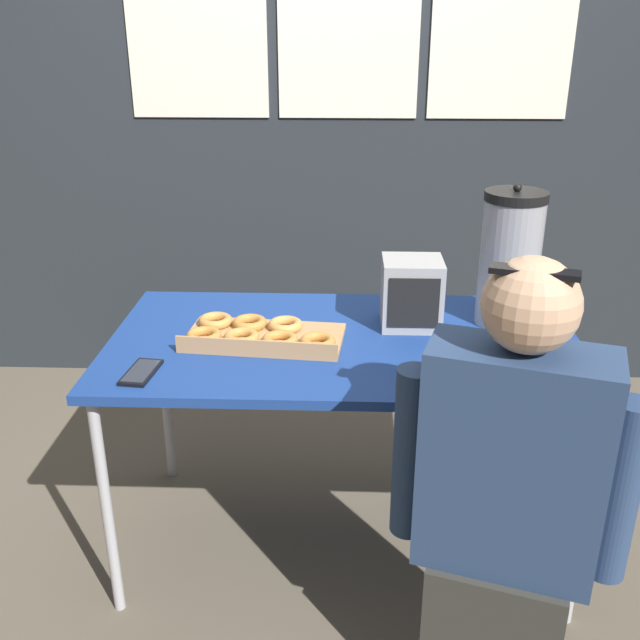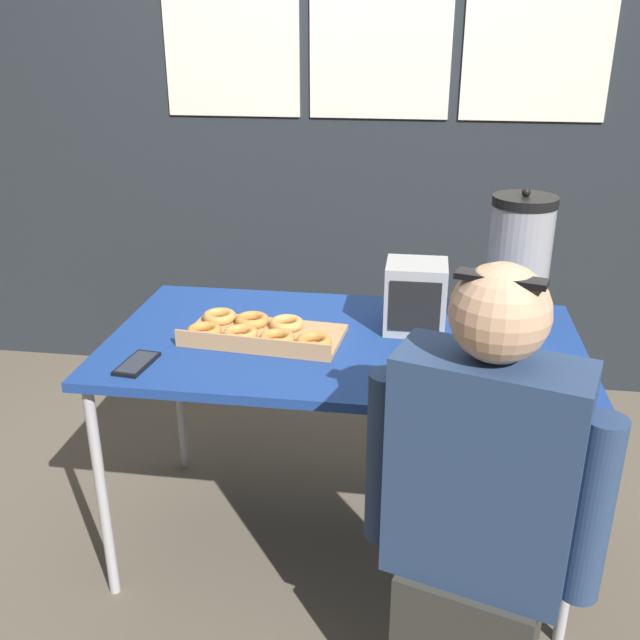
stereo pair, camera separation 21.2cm
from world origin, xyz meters
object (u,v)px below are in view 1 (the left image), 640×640
at_px(space_heater, 411,293).
at_px(person_seated, 504,517).
at_px(donut_box, 259,335).
at_px(coffee_urn, 509,259).
at_px(cell_phone, 141,372).

distance_m(space_heater, person_seated, 0.80).
bearing_deg(donut_box, person_seated, -37.98).
height_order(donut_box, person_seated, person_seated).
height_order(space_heater, person_seated, person_seated).
relative_size(coffee_urn, cell_phone, 2.75).
bearing_deg(donut_box, cell_phone, -136.80).
distance_m(donut_box, space_heater, 0.49).
relative_size(coffee_urn, space_heater, 2.07).
xyz_separation_m(space_heater, person_seated, (0.17, -0.73, -0.27)).
height_order(coffee_urn, person_seated, person_seated).
bearing_deg(space_heater, cell_phone, -153.86).
xyz_separation_m(coffee_urn, cell_phone, (-1.05, -0.40, -0.20)).
relative_size(donut_box, cell_phone, 3.03).
height_order(donut_box, coffee_urn, coffee_urn).
xyz_separation_m(donut_box, cell_phone, (-0.30, -0.23, -0.01)).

